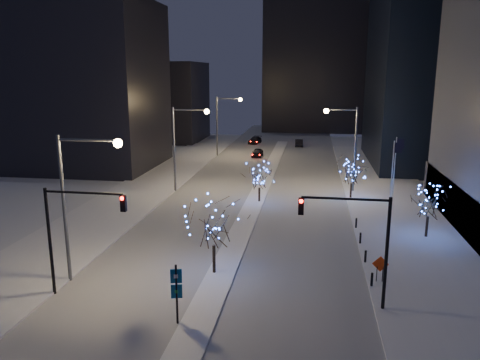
% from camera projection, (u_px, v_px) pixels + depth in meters
% --- Properties ---
extents(ground, '(160.00, 160.00, 0.00)m').
position_uv_depth(ground, '(207.00, 305.00, 28.51)').
color(ground, silver).
rests_on(ground, ground).
extents(road, '(20.00, 130.00, 0.02)m').
position_uv_depth(road, '(265.00, 179.00, 62.22)').
color(road, '#A4A8B2').
rests_on(road, ground).
extents(median, '(2.00, 80.00, 0.15)m').
position_uv_depth(median, '(261.00, 188.00, 57.39)').
color(median, silver).
rests_on(median, ground).
extents(east_sidewalk, '(10.00, 90.00, 0.15)m').
position_uv_depth(east_sidewalk, '(403.00, 218.00, 45.50)').
color(east_sidewalk, silver).
rests_on(east_sidewalk, ground).
extents(west_sidewalk, '(8.00, 90.00, 0.15)m').
position_uv_depth(west_sidewalk, '(120.00, 205.00, 49.85)').
color(west_sidewalk, silver).
rests_on(west_sidewalk, ground).
extents(filler_west_near, '(22.00, 18.00, 24.00)m').
position_uv_depth(filler_west_near, '(80.00, 86.00, 68.55)').
color(filler_west_near, black).
rests_on(filler_west_near, ground).
extents(filler_west_far, '(18.00, 16.00, 16.00)m').
position_uv_depth(filler_west_far, '(159.00, 102.00, 98.04)').
color(filler_west_far, black).
rests_on(filler_west_far, ground).
extents(horizon_block, '(24.00, 14.00, 42.00)m').
position_uv_depth(horizon_block, '(316.00, 42.00, 111.52)').
color(horizon_block, black).
rests_on(horizon_block, ground).
extents(street_lamp_w_near, '(4.40, 0.56, 10.00)m').
position_uv_depth(street_lamp_w_near, '(78.00, 189.00, 30.32)').
color(street_lamp_w_near, '#595E66').
rests_on(street_lamp_w_near, ground).
extents(street_lamp_w_mid, '(4.40, 0.56, 10.00)m').
position_uv_depth(street_lamp_w_mid, '(183.00, 138.00, 54.40)').
color(street_lamp_w_mid, '#595E66').
rests_on(street_lamp_w_mid, ground).
extents(street_lamp_w_far, '(4.40, 0.56, 10.00)m').
position_uv_depth(street_lamp_w_far, '(223.00, 118.00, 78.48)').
color(street_lamp_w_far, '#595E66').
rests_on(street_lamp_w_far, ground).
extents(street_lamp_east, '(3.90, 0.56, 10.00)m').
position_uv_depth(street_lamp_east, '(348.00, 138.00, 54.45)').
color(street_lamp_east, '#595E66').
rests_on(street_lamp_east, ground).
extents(traffic_signal_west, '(5.26, 0.43, 7.00)m').
position_uv_depth(traffic_signal_west, '(72.00, 224.00, 28.71)').
color(traffic_signal_west, black).
rests_on(traffic_signal_west, ground).
extents(traffic_signal_east, '(5.26, 0.43, 7.00)m').
position_uv_depth(traffic_signal_east, '(360.00, 234.00, 27.06)').
color(traffic_signal_east, black).
rests_on(traffic_signal_east, ground).
extents(flagpoles, '(1.35, 2.60, 8.00)m').
position_uv_depth(flagpoles, '(394.00, 176.00, 42.04)').
color(flagpoles, silver).
rests_on(flagpoles, east_sidewalk).
extents(bollards, '(0.16, 12.16, 0.90)m').
position_uv_depth(bollards, '(363.00, 247.00, 36.48)').
color(bollards, black).
rests_on(bollards, east_sidewalk).
extents(car_near, '(1.82, 4.15, 1.39)m').
position_uv_depth(car_near, '(257.00, 153.00, 78.92)').
color(car_near, black).
rests_on(car_near, ground).
extents(car_mid, '(1.63, 4.23, 1.37)m').
position_uv_depth(car_mid, '(299.00, 143.00, 90.30)').
color(car_mid, black).
rests_on(car_mid, ground).
extents(car_far, '(2.62, 4.86, 1.34)m').
position_uv_depth(car_far, '(255.00, 140.00, 93.77)').
color(car_far, black).
rests_on(car_far, ground).
extents(holiday_tree_median_near, '(4.30, 4.30, 5.36)m').
position_uv_depth(holiday_tree_median_near, '(214.00, 224.00, 32.12)').
color(holiday_tree_median_near, black).
rests_on(holiday_tree_median_near, median).
extents(holiday_tree_median_far, '(4.05, 4.05, 4.20)m').
position_uv_depth(holiday_tree_median_far, '(259.00, 177.00, 50.53)').
color(holiday_tree_median_far, black).
rests_on(holiday_tree_median_far, median).
extents(holiday_tree_plaza_near, '(4.12, 4.12, 4.43)m').
position_uv_depth(holiday_tree_plaza_near, '(429.00, 203.00, 39.45)').
color(holiday_tree_plaza_near, black).
rests_on(holiday_tree_plaza_near, east_sidewalk).
extents(holiday_tree_plaza_far, '(4.50, 4.50, 4.52)m').
position_uv_depth(holiday_tree_plaza_far, '(352.00, 172.00, 52.03)').
color(holiday_tree_plaza_far, black).
rests_on(holiday_tree_plaza_far, east_sidewalk).
extents(wayfinding_sign, '(0.63, 0.23, 3.55)m').
position_uv_depth(wayfinding_sign, '(176.00, 288.00, 25.96)').
color(wayfinding_sign, black).
rests_on(wayfinding_sign, ground).
extents(construction_sign, '(1.09, 0.06, 1.80)m').
position_uv_depth(construction_sign, '(380.00, 266.00, 31.21)').
color(construction_sign, black).
rests_on(construction_sign, east_sidewalk).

